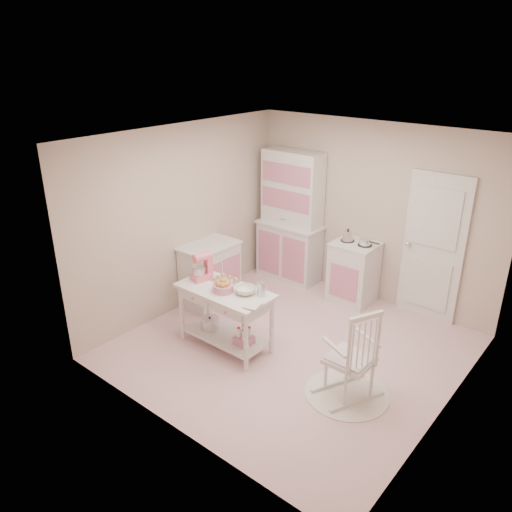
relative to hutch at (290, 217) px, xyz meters
The scene contains 14 objects.
room_shell 2.17m from the hutch, 52.76° to the right, with size 3.84×3.84×2.62m.
door 2.22m from the hutch, ahead, with size 0.82×0.05×2.04m, color silver.
hutch is the anchor object (origin of this frame).
stove 1.33m from the hutch, ahead, with size 0.62×0.57×0.92m, color silver.
base_cabinet 1.60m from the hutch, 104.33° to the right, with size 0.54×0.84×0.92m, color silver.
lace_rug 3.20m from the hutch, 41.66° to the right, with size 0.92×0.92×0.01m, color white.
rocking_chair 3.07m from the hutch, 41.66° to the right, with size 0.48×0.72×1.10m, color silver.
work_table 2.33m from the hutch, 74.50° to the right, with size 1.20×0.60×0.80m, color silver.
stand_mixer 2.14m from the hutch, 85.24° to the right, with size 0.20×0.28×0.34m, color #F16580.
cookie_tray 2.04m from the hutch, 77.23° to the right, with size 0.34×0.24×0.02m, color silver.
bread_basket 2.30m from the hutch, 74.35° to the right, with size 0.25×0.25×0.09m, color #C87391.
mixing_bowl 2.25m from the hutch, 67.54° to the right, with size 0.25×0.25×0.08m, color silver.
metal_pitcher 2.25m from the hutch, 62.52° to the right, with size 0.10×0.10×0.17m, color silver.
recipe_book 2.52m from the hutch, 65.27° to the right, with size 0.16×0.22×0.02m, color silver.
Camera 1 is at (3.06, -4.41, 3.52)m, focal length 35.00 mm.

